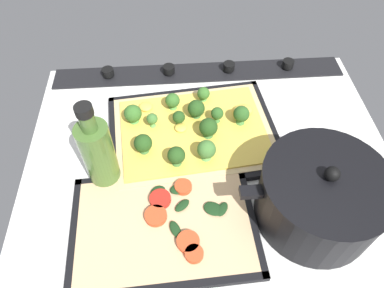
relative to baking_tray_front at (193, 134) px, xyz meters
The scene contains 8 objects.
ground_plane 9.69cm from the baking_tray_front, 107.60° to the left, with size 73.71×65.10×3.00cm, color silver.
stove_control_panel 20.19cm from the baking_tray_front, 98.19° to the right, with size 70.76×7.00×2.60cm.
baking_tray_front is the anchor object (origin of this frame).
broccoli_pizza 1.78cm from the baking_tray_front, ahead, with size 34.44×26.95×5.87cm.
baking_tray_back 21.80cm from the baking_tray_front, 72.25° to the left, with size 32.93×23.46×1.30cm.
veggie_pizza_back 21.49cm from the baking_tray_front, 72.98° to the left, with size 30.43×20.96×1.90cm.
cooking_pot 28.48cm from the baking_tray_front, 134.99° to the left, with size 27.73×20.94×13.78cm.
oil_bottle 21.38cm from the baking_tray_front, 29.09° to the left, with size 5.74×5.74×19.64cm.
Camera 1 is at (6.63, 39.29, 57.51)cm, focal length 33.13 mm.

